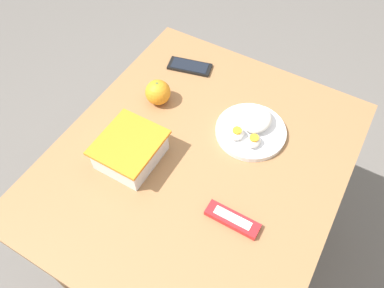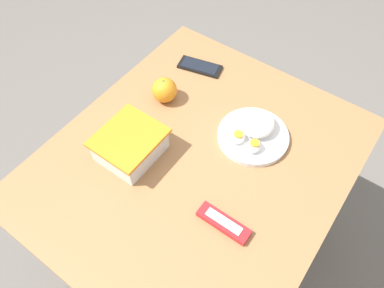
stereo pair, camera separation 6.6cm
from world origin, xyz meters
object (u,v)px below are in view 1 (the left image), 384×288
(food_container, at_px, (131,151))
(orange_fruit, at_px, (158,92))
(cell_phone, at_px, (190,66))
(candy_bar, at_px, (232,219))
(rice_plate, at_px, (252,127))

(food_container, bearing_deg, orange_fruit, 13.64)
(orange_fruit, distance_m, cell_phone, 0.20)
(orange_fruit, distance_m, candy_bar, 0.49)
(orange_fruit, distance_m, rice_plate, 0.33)
(rice_plate, distance_m, candy_bar, 0.31)
(cell_phone, bearing_deg, food_container, -173.55)
(rice_plate, bearing_deg, cell_phone, 63.65)
(rice_plate, height_order, cell_phone, rice_plate)
(candy_bar, bearing_deg, cell_phone, 41.11)
(orange_fruit, bearing_deg, food_container, -166.36)
(food_container, distance_m, rice_plate, 0.38)
(orange_fruit, xyz_separation_m, candy_bar, (-0.26, -0.41, -0.03))
(food_container, bearing_deg, candy_bar, -95.07)
(food_container, distance_m, cell_phone, 0.43)
(rice_plate, xyz_separation_m, candy_bar, (-0.30, -0.08, -0.01))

